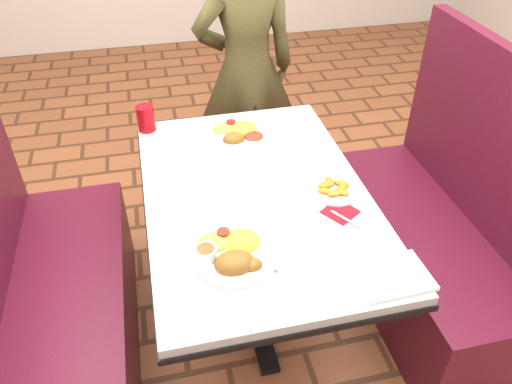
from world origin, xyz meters
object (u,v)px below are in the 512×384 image
booth_bench_left (56,306)px  red_tumbler (146,118)px  diner_person (246,71)px  far_dinner_plate (239,131)px  plantain_plate (335,189)px  booth_bench_right (430,242)px  dining_table (256,212)px  near_dinner_plate (233,249)px

booth_bench_left → red_tumbler: 0.84m
diner_person → red_tumbler: size_ratio=13.35×
far_dinner_plate → red_tumbler: (-0.38, 0.14, 0.03)m
booth_bench_left → plantain_plate: size_ratio=6.46×
booth_bench_right → red_tumbler: 1.36m
diner_person → plantain_plate: diner_person is taller
dining_table → red_tumbler: 0.67m
dining_table → near_dinner_plate: bearing=-115.5°
booth_bench_right → diner_person: 1.27m
booth_bench_left → booth_bench_right: (1.60, 0.00, 0.00)m
diner_person → far_dinner_plate: diner_person is taller
far_dinner_plate → booth_bench_right: bearing=-26.9°
diner_person → near_dinner_plate: 1.38m
near_dinner_plate → plantain_plate: near_dinner_plate is taller
booth_bench_right → diner_person: (-0.61, 1.03, 0.42)m
diner_person → near_dinner_plate: (-0.33, -1.33, 0.03)m
booth_bench_left → red_tumbler: booth_bench_left is taller
dining_table → far_dinner_plate: (0.02, 0.40, 0.12)m
dining_table → booth_bench_right: booth_bench_right is taller
near_dinner_plate → red_tumbler: bearing=104.3°
red_tumbler → near_dinner_plate: bearing=-75.7°
plantain_plate → far_dinner_plate: bearing=119.8°
near_dinner_plate → far_dinner_plate: 0.72m
booth_bench_right → near_dinner_plate: 1.09m
far_dinner_plate → diner_person: bearing=75.0°
diner_person → plantain_plate: 1.10m
diner_person → far_dinner_plate: size_ratio=5.46×
booth_bench_right → red_tumbler: (-1.16, 0.54, 0.48)m
near_dinner_plate → far_dinner_plate: (0.16, 0.70, -0.01)m
diner_person → red_tumbler: 0.74m
dining_table → near_dinner_plate: 0.36m
booth_bench_right → plantain_plate: (-0.52, -0.06, 0.43)m
booth_bench_left → far_dinner_plate: 1.01m
plantain_plate → booth_bench_right: bearing=7.0°
dining_table → booth_bench_right: bearing=0.0°
near_dinner_plate → red_tumbler: red_tumbler is taller
booth_bench_left → near_dinner_plate: (0.65, -0.30, 0.45)m
dining_table → booth_bench_left: 0.86m
far_dinner_plate → red_tumbler: bearing=159.1°
booth_bench_right → diner_person: diner_person is taller
near_dinner_plate → red_tumbler: (-0.22, 0.84, 0.03)m
booth_bench_left → near_dinner_plate: 0.85m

